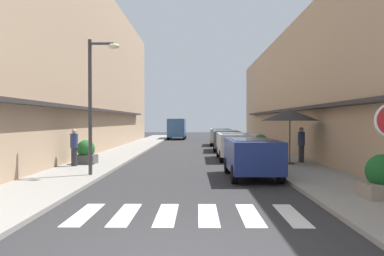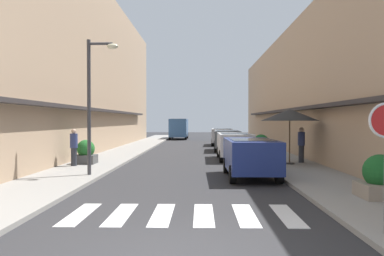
% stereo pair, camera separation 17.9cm
% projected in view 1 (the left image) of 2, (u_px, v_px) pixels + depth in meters
% --- Properties ---
extents(ground_plane, '(97.42, 97.42, 0.00)m').
position_uv_depth(ground_plane, '(194.00, 156.00, 23.74)').
color(ground_plane, '#2B2B2D').
extents(sidewalk_left, '(2.70, 61.99, 0.12)m').
position_uv_depth(sidewalk_left, '(117.00, 155.00, 23.80)').
color(sidewalk_left, gray).
rests_on(sidewalk_left, ground_plane).
extents(sidewalk_right, '(2.70, 61.99, 0.12)m').
position_uv_depth(sidewalk_right, '(270.00, 155.00, 23.68)').
color(sidewalk_right, gray).
rests_on(sidewalk_right, ground_plane).
extents(building_row_left, '(5.50, 41.85, 11.25)m').
position_uv_depth(building_row_left, '(61.00, 67.00, 24.96)').
color(building_row_left, tan).
rests_on(building_row_left, ground_plane).
extents(building_row_right, '(5.50, 41.85, 8.16)m').
position_uv_depth(building_row_right, '(327.00, 91.00, 24.76)').
color(building_row_right, tan).
rests_on(building_row_right, ground_plane).
extents(crosswalk, '(5.20, 2.20, 0.01)m').
position_uv_depth(crosswalk, '(187.00, 215.00, 8.88)').
color(crosswalk, silver).
rests_on(crosswalk, ground_plane).
extents(parked_car_near, '(1.86, 3.99, 1.47)m').
position_uv_depth(parked_car_near, '(252.00, 154.00, 14.53)').
color(parked_car_near, navy).
rests_on(parked_car_near, ground_plane).
extents(parked_car_mid, '(1.82, 4.21, 1.47)m').
position_uv_depth(parked_car_mid, '(234.00, 143.00, 21.37)').
color(parked_car_mid, silver).
rests_on(parked_car_mid, ground_plane).
extents(parked_car_far, '(1.91, 4.33, 1.47)m').
position_uv_depth(parked_car_far, '(226.00, 138.00, 27.56)').
color(parked_car_far, '#4C5156').
rests_on(parked_car_far, ground_plane).
extents(parked_car_distant, '(1.96, 4.30, 1.47)m').
position_uv_depth(parked_car_distant, '(221.00, 135.00, 33.90)').
color(parked_car_distant, silver).
rests_on(parked_car_distant, ground_plane).
extents(delivery_van, '(2.05, 5.42, 2.37)m').
position_uv_depth(delivery_van, '(177.00, 127.00, 45.16)').
color(delivery_van, '#33598C').
rests_on(delivery_van, ground_plane).
extents(street_lamp, '(1.19, 0.28, 5.08)m').
position_uv_depth(street_lamp, '(95.00, 92.00, 14.55)').
color(street_lamp, '#38383D').
rests_on(street_lamp, sidewalk_left).
extents(cafe_umbrella, '(2.69, 2.69, 2.59)m').
position_uv_depth(cafe_umbrella, '(290.00, 115.00, 18.25)').
color(cafe_umbrella, '#262626').
rests_on(cafe_umbrella, sidewalk_right).
extents(planter_corner, '(1.07, 1.07, 1.15)m').
position_uv_depth(planter_corner, '(383.00, 178.00, 10.29)').
color(planter_corner, gray).
rests_on(planter_corner, sidewalk_right).
extents(planter_midblock, '(0.94, 0.94, 1.13)m').
position_uv_depth(planter_midblock, '(86.00, 153.00, 18.36)').
color(planter_midblock, '#4C4C4C').
rests_on(planter_midblock, sidewalk_left).
extents(planter_far, '(1.05, 1.05, 1.21)m').
position_uv_depth(planter_far, '(261.00, 145.00, 23.39)').
color(planter_far, gray).
rests_on(planter_far, sidewalk_right).
extents(pedestrian_walking_near, '(0.34, 0.34, 1.67)m').
position_uv_depth(pedestrian_walking_near, '(74.00, 146.00, 17.45)').
color(pedestrian_walking_near, '#282B33').
rests_on(pedestrian_walking_near, sidewalk_left).
extents(pedestrian_walking_far, '(0.34, 0.34, 1.71)m').
position_uv_depth(pedestrian_walking_far, '(301.00, 144.00, 18.95)').
color(pedestrian_walking_far, '#282B33').
rests_on(pedestrian_walking_far, sidewalk_right).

